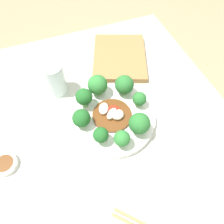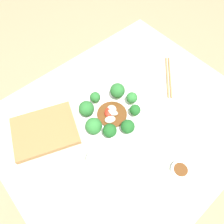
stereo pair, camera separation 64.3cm
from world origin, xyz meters
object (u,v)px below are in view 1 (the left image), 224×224
at_px(broccoli_northwest, 101,135).
at_px(cutting_board, 119,57).
at_px(broccoli_northeast, 84,97).
at_px(broccoli_southwest, 139,124).
at_px(broccoli_north, 81,118).
at_px(broccoli_southeast, 124,85).
at_px(broccoli_west, 122,139).
at_px(stirfry_center, 113,114).
at_px(plate, 112,118).
at_px(drinking_glass, 54,79).
at_px(sauce_dish, 5,163).
at_px(broccoli_east, 98,85).
at_px(broccoli_south, 139,99).

xyz_separation_m(broccoli_northwest, cutting_board, (0.29, -0.17, -0.04)).
xyz_separation_m(broccoli_northeast, broccoli_southwest, (-0.13, -0.11, -0.00)).
height_order(broccoli_southwest, broccoli_north, broccoli_southwest).
distance_m(broccoli_southeast, broccoli_west, 0.17).
bearing_deg(broccoli_north, stirfry_center, -90.76).
bearing_deg(broccoli_southeast, broccoli_northeast, 92.24).
height_order(plate, broccoli_west, broccoli_west).
height_order(broccoli_northwest, drinking_glass, drinking_glass).
bearing_deg(sauce_dish, broccoli_northwest, -97.21).
bearing_deg(broccoli_southeast, broccoli_east, 71.18).
bearing_deg(broccoli_east, cutting_board, -42.70).
relative_size(drinking_glass, sauce_dish, 1.69).
xyz_separation_m(plate, broccoli_west, (-0.09, 0.01, 0.04)).
bearing_deg(stirfry_center, plate, 120.82).
height_order(plate, drinking_glass, drinking_glass).
bearing_deg(sauce_dish, broccoli_northeast, -68.82).
bearing_deg(drinking_glass, broccoli_west, -155.70).
distance_m(broccoli_east, cutting_board, 0.19).
relative_size(plate, broccoli_south, 5.01).
height_order(broccoli_northeast, broccoli_north, broccoli_northeast).
relative_size(broccoli_southwest, broccoli_west, 1.24).
distance_m(broccoli_southwest, stirfry_center, 0.09).
bearing_deg(broccoli_south, broccoli_southwest, 154.72).
xyz_separation_m(broccoli_west, stirfry_center, (0.09, -0.01, -0.02)).
bearing_deg(plate, broccoli_northeast, 44.04).
bearing_deg(broccoli_southwest, broccoli_northeast, 39.56).
distance_m(broccoli_west, broccoli_south, 0.14).
bearing_deg(drinking_glass, stirfry_center, -142.26).
height_order(broccoli_west, broccoli_south, broccoli_west).
height_order(broccoli_north, sauce_dish, broccoli_north).
bearing_deg(broccoli_northeast, drinking_glass, 31.86).
bearing_deg(sauce_dish, cutting_board, -58.24).
distance_m(broccoli_west, drinking_glass, 0.28).
bearing_deg(broccoli_southeast, broccoli_northwest, 137.89).
height_order(drinking_glass, cutting_board, drinking_glass).
bearing_deg(broccoli_north, sauce_dish, 99.01).
height_order(broccoli_northeast, broccoli_east, broccoli_east).
bearing_deg(plate, drinking_glass, 36.99).
bearing_deg(broccoli_northwest, stirfry_center, -41.16).
relative_size(broccoli_northeast, broccoli_east, 0.95).
bearing_deg(broccoli_northwest, broccoli_southwest, -93.86).
bearing_deg(drinking_glass, broccoli_southeast, -117.28).
bearing_deg(broccoli_southwest, broccoli_north, 61.69).
height_order(broccoli_east, cutting_board, broccoli_east).
xyz_separation_m(broccoli_east, stirfry_center, (-0.09, -0.01, -0.03)).
distance_m(sauce_dish, cutting_board, 0.49).
bearing_deg(stirfry_center, broccoli_southwest, -146.75).
bearing_deg(stirfry_center, broccoli_south, -84.87).
height_order(broccoli_southeast, broccoli_northwest, broccoli_southeast).
xyz_separation_m(drinking_glass, sauce_dish, (-0.19, 0.18, -0.04)).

